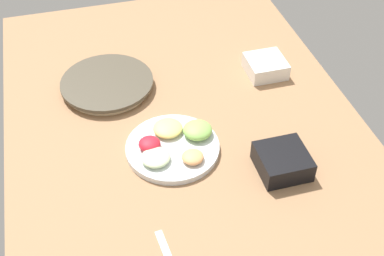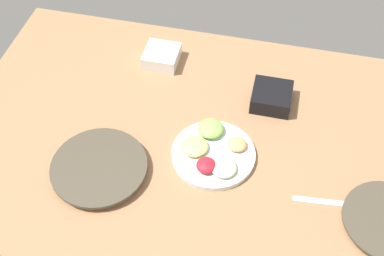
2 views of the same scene
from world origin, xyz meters
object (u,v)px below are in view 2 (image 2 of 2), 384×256
fruit_platter (213,152)px  square_bowl_black (272,96)px  dinner_plate_right (99,168)px  square_bowl_white (162,56)px

fruit_platter → square_bowl_black: 30.36cm
fruit_platter → dinner_plate_right: bearing=23.0°
square_bowl_white → dinner_plate_right: bearing=83.7°
fruit_platter → square_bowl_black: (-14.98, -26.36, 1.55)cm
dinner_plate_right → fruit_platter: size_ratio=1.12×
fruit_platter → square_bowl_white: 46.46cm
fruit_platter → square_bowl_white: bearing=-54.8°
fruit_platter → square_bowl_black: bearing=-119.6°
fruit_platter → square_bowl_black: size_ratio=2.00×
square_bowl_black → dinner_plate_right: bearing=40.3°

